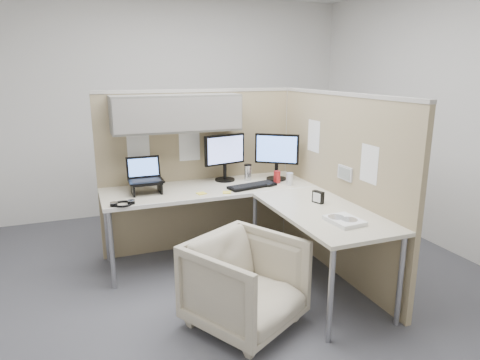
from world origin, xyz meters
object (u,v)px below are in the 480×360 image
object	(u,v)px
desk	(248,201)
monitor_left	(225,154)
keyboard	(252,186)
office_chair	(245,279)

from	to	relation	value
desk	monitor_left	distance (m)	0.67
desk	monitor_left	size ratio (longest dim) A/B	4.29
keyboard	office_chair	bearing A→B (deg)	-125.94
desk	monitor_left	xyz separation A→B (m)	(-0.01, 0.59, 0.32)
desk	monitor_left	world-z (taller)	monitor_left
monitor_left	keyboard	world-z (taller)	monitor_left
office_chair	keyboard	xyz separation A→B (m)	(0.48, 1.03, 0.38)
monitor_left	keyboard	bearing A→B (deg)	-76.60
keyboard	monitor_left	bearing A→B (deg)	104.54
office_chair	keyboard	size ratio (longest dim) A/B	1.51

